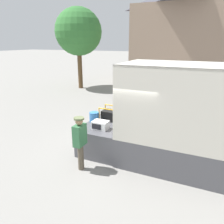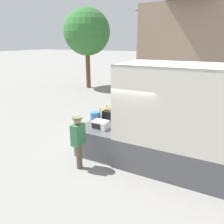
# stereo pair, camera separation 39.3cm
# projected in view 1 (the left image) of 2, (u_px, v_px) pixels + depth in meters

# --- Properties ---
(ground_plane) EXTENTS (160.00, 160.00, 0.00)m
(ground_plane) POSITION_uv_depth(u_px,v_px,m) (125.00, 152.00, 7.71)
(ground_plane) COLOR gray
(tailgate_deck) EXTENTS (1.44, 2.05, 0.95)m
(tailgate_deck) POSITION_uv_depth(u_px,v_px,m) (107.00, 136.00, 7.85)
(tailgate_deck) COLOR #4C4C51
(tailgate_deck) RESTS_ON ground
(microwave) EXTENTS (0.52, 0.40, 0.27)m
(microwave) POSITION_uv_depth(u_px,v_px,m) (100.00, 125.00, 7.26)
(microwave) COLOR white
(microwave) RESTS_ON tailgate_deck
(portable_generator) EXTENTS (0.63, 0.55, 0.52)m
(portable_generator) POSITION_uv_depth(u_px,v_px,m) (110.00, 115.00, 8.04)
(portable_generator) COLOR black
(portable_generator) RESTS_ON tailgate_deck
(orange_bucket) EXTENTS (0.34, 0.34, 0.36)m
(orange_bucket) POSITION_uv_depth(u_px,v_px,m) (94.00, 117.00, 7.87)
(orange_bucket) COLOR #3370B2
(orange_bucket) RESTS_ON tailgate_deck
(worker_person) EXTENTS (0.30, 0.44, 1.67)m
(worker_person) POSITION_uv_depth(u_px,v_px,m) (80.00, 138.00, 6.39)
(worker_person) COLOR brown
(worker_person) RESTS_ON ground
(house_backdrop) EXTENTS (7.94, 7.82, 8.62)m
(house_backdrop) POSITION_uv_depth(u_px,v_px,m) (187.00, 33.00, 18.29)
(house_backdrop) COLOR gray
(house_backdrop) RESTS_ON ground
(street_tree) EXTENTS (3.67, 3.67, 6.30)m
(street_tree) POSITION_uv_depth(u_px,v_px,m) (78.00, 32.00, 17.07)
(street_tree) COLOR brown
(street_tree) RESTS_ON ground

